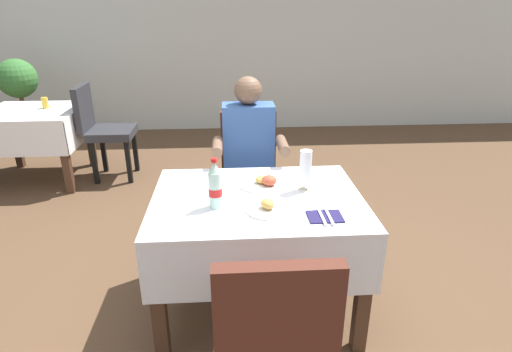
# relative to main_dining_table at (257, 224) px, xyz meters

# --- Properties ---
(ground_plane) EXTENTS (11.00, 11.00, 0.00)m
(ground_plane) POSITION_rel_main_dining_table_xyz_m (-0.12, -0.00, -0.57)
(ground_plane) COLOR brown
(back_wall) EXTENTS (11.00, 0.12, 3.08)m
(back_wall) POSITION_rel_main_dining_table_xyz_m (-0.12, 4.01, 0.97)
(back_wall) COLOR silver
(back_wall) RESTS_ON ground
(main_dining_table) EXTENTS (1.14, 0.87, 0.74)m
(main_dining_table) POSITION_rel_main_dining_table_xyz_m (0.00, 0.00, 0.00)
(main_dining_table) COLOR white
(main_dining_table) RESTS_ON ground
(chair_far_diner_seat) EXTENTS (0.44, 0.50, 0.97)m
(chair_far_diner_seat) POSITION_rel_main_dining_table_xyz_m (0.00, 0.83, -0.01)
(chair_far_diner_seat) COLOR #4C2319
(chair_far_diner_seat) RESTS_ON ground
(chair_near_camera_side) EXTENTS (0.44, 0.50, 0.97)m
(chair_near_camera_side) POSITION_rel_main_dining_table_xyz_m (0.00, -0.83, -0.01)
(chair_near_camera_side) COLOR #4C2319
(chair_near_camera_side) RESTS_ON ground
(seated_diner_far) EXTENTS (0.50, 0.46, 1.26)m
(seated_diner_far) POSITION_rel_main_dining_table_xyz_m (-0.01, 0.72, 0.15)
(seated_diner_far) COLOR #282D42
(seated_diner_far) RESTS_ON ground
(plate_near_camera) EXTENTS (0.22, 0.22, 0.06)m
(plate_near_camera) POSITION_rel_main_dining_table_xyz_m (0.04, -0.17, 0.19)
(plate_near_camera) COLOR white
(plate_near_camera) RESTS_ON main_dining_table
(plate_far_diner) EXTENTS (0.25, 0.25, 0.07)m
(plate_far_diner) POSITION_rel_main_dining_table_xyz_m (0.04, 0.14, 0.19)
(plate_far_diner) COLOR white
(plate_far_diner) RESTS_ON main_dining_table
(beer_glass_left) EXTENTS (0.07, 0.07, 0.23)m
(beer_glass_left) POSITION_rel_main_dining_table_xyz_m (0.27, 0.07, 0.29)
(beer_glass_left) COLOR white
(beer_glass_left) RESTS_ON main_dining_table
(cola_bottle_primary) EXTENTS (0.07, 0.07, 0.27)m
(cola_bottle_primary) POSITION_rel_main_dining_table_xyz_m (-0.22, -0.11, 0.29)
(cola_bottle_primary) COLOR silver
(cola_bottle_primary) RESTS_ON main_dining_table
(napkin_cutlery_set) EXTENTS (0.17, 0.19, 0.01)m
(napkin_cutlery_set) POSITION_rel_main_dining_table_xyz_m (0.32, -0.26, 0.17)
(napkin_cutlery_set) COLOR #231E4C
(napkin_cutlery_set) RESTS_ON main_dining_table
(background_dining_table) EXTENTS (0.93, 0.87, 0.74)m
(background_dining_table) POSITION_rel_main_dining_table_xyz_m (-2.11, 2.14, -0.01)
(background_dining_table) COLOR white
(background_dining_table) RESTS_ON ground
(background_chair_right) EXTENTS (0.50, 0.44, 0.97)m
(background_chair_right) POSITION_rel_main_dining_table_xyz_m (-1.44, 2.14, -0.01)
(background_chair_right) COLOR #2D2D33
(background_chair_right) RESTS_ON ground
(background_table_tumbler) EXTENTS (0.06, 0.06, 0.11)m
(background_table_tumbler) POSITION_rel_main_dining_table_xyz_m (-1.99, 2.22, 0.22)
(background_table_tumbler) COLOR gold
(background_table_tumbler) RESTS_ON background_dining_table
(potted_plant_corner) EXTENTS (0.47, 0.47, 1.11)m
(potted_plant_corner) POSITION_rel_main_dining_table_xyz_m (-2.70, 3.22, 0.13)
(potted_plant_corner) COLOR brown
(potted_plant_corner) RESTS_ON ground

